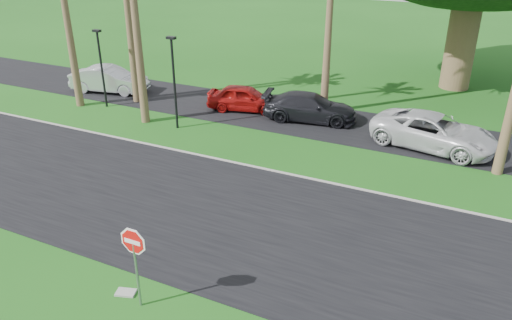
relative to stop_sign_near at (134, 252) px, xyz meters
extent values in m
plane|color=#174E13|center=(-0.50, 3.00, -1.77)|extent=(120.00, 120.00, 0.00)
cube|color=black|center=(-0.50, 5.00, -1.76)|extent=(120.00, 8.00, 0.02)
cube|color=black|center=(-0.50, 15.50, -1.76)|extent=(120.00, 5.00, 0.02)
cube|color=gray|center=(-0.50, 9.05, -1.74)|extent=(120.00, 0.12, 0.06)
cylinder|color=gray|center=(0.00, 0.00, -0.77)|extent=(0.07, 0.07, 2.00)
cylinder|color=white|center=(0.00, 0.00, 0.33)|extent=(1.05, 0.02, 1.05)
cylinder|color=red|center=(0.00, 0.00, 0.33)|extent=(0.90, 0.02, 0.90)
cube|color=white|center=(0.00, 0.00, 0.33)|extent=(0.50, 0.02, 0.12)
cone|color=brown|center=(-13.50, 12.00, 3.48)|extent=(0.44, 0.44, 10.50)
cone|color=brown|center=(-11.00, 14.00, 2.73)|extent=(0.44, 0.44, 9.00)
cone|color=brown|center=(-8.50, 11.50, 3.98)|extent=(0.44, 0.44, 11.50)
cone|color=brown|center=(-0.50, 17.00, 2.98)|extent=(0.44, 0.44, 9.50)
cylinder|color=brown|center=(5.50, 25.00, 1.23)|extent=(1.80, 1.80, 6.00)
cylinder|color=black|center=(-12.00, 12.50, 0.33)|extent=(0.12, 0.12, 4.20)
cube|color=black|center=(-12.00, 12.50, 2.51)|extent=(0.45, 0.25, 0.12)
cylinder|color=black|center=(-6.50, 11.50, 0.48)|extent=(0.12, 0.12, 4.50)
cube|color=black|center=(-6.50, 11.50, 2.81)|extent=(0.45, 0.25, 0.12)
imported|color=#B9BBC1|center=(-13.63, 14.75, -0.99)|extent=(4.98, 2.62, 1.56)
imported|color=maroon|center=(-4.58, 15.37, -1.07)|extent=(4.40, 2.59, 1.40)
imported|color=black|center=(-0.77, 15.45, -1.06)|extent=(5.22, 2.89, 1.43)
imported|color=silver|center=(5.63, 14.54, -0.99)|extent=(6.01, 3.56, 1.57)
cube|color=gray|center=(-0.68, 0.20, -1.74)|extent=(0.63, 0.50, 0.06)
camera|label=1|loc=(7.47, -8.24, 7.70)|focal=35.00mm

